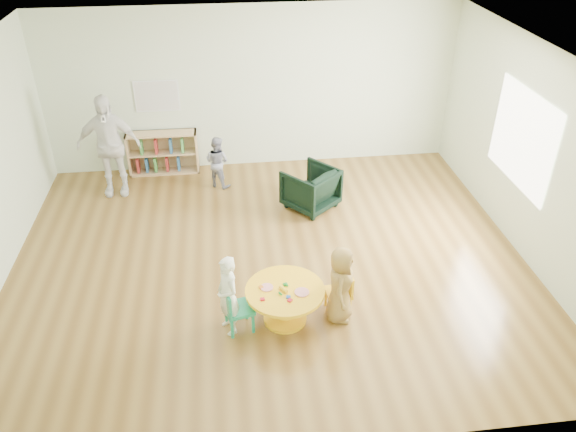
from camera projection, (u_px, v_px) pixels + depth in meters
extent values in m
plane|color=brown|center=(270.00, 260.00, 7.77)|extent=(7.00, 7.00, 0.00)
cube|color=white|center=(266.00, 63.00, 6.31)|extent=(7.00, 6.00, 0.10)
cube|color=beige|center=(252.00, 89.00, 9.54)|extent=(7.00, 0.10, 2.80)
cube|color=beige|center=(302.00, 341.00, 4.50)|extent=(7.00, 0.10, 2.80)
cube|color=beige|center=(532.00, 155.00, 7.38)|extent=(0.10, 6.00, 2.80)
cube|color=silver|center=(522.00, 139.00, 7.58)|extent=(0.02, 1.60, 1.30)
cylinder|color=yellow|center=(285.00, 306.00, 6.64)|extent=(0.17, 0.17, 0.42)
cylinder|color=yellow|center=(285.00, 318.00, 6.74)|extent=(0.52, 0.52, 0.04)
cylinder|color=yellow|center=(285.00, 291.00, 6.51)|extent=(0.93, 0.93, 0.04)
cylinder|color=pink|center=(267.00, 287.00, 6.52)|extent=(0.15, 0.15, 0.02)
cylinder|color=pink|center=(302.00, 292.00, 6.45)|extent=(0.17, 0.17, 0.02)
cylinder|color=yellow|center=(283.00, 289.00, 6.47)|extent=(0.10, 0.13, 0.04)
cylinder|color=#167C26|center=(280.00, 294.00, 6.41)|extent=(0.04, 0.05, 0.02)
cylinder|color=#167C26|center=(286.00, 285.00, 6.54)|extent=(0.04, 0.05, 0.02)
cube|color=red|center=(262.00, 299.00, 6.34)|extent=(0.05, 0.05, 0.02)
cube|color=orange|center=(261.00, 287.00, 6.52)|extent=(0.06, 0.06, 0.02)
cube|color=#1646A6|center=(288.00, 297.00, 6.38)|extent=(0.06, 0.05, 0.02)
cube|color=#167C26|center=(285.00, 284.00, 6.57)|extent=(0.06, 0.06, 0.02)
cube|color=red|center=(290.00, 300.00, 6.33)|extent=(0.07, 0.07, 0.02)
cube|color=#1C9A6C|center=(239.00, 309.00, 6.47)|extent=(0.38, 0.38, 0.04)
cube|color=#1C9A6C|center=(227.00, 301.00, 6.35)|extent=(0.11, 0.31, 0.27)
cylinder|color=#1C9A6C|center=(226.00, 315.00, 6.62)|extent=(0.04, 0.04, 0.27)
cylinder|color=#1C9A6C|center=(232.00, 329.00, 6.42)|extent=(0.04, 0.04, 0.27)
cylinder|color=#1C9A6C|center=(247.00, 310.00, 6.70)|extent=(0.04, 0.04, 0.27)
cylinder|color=#1C9A6C|center=(253.00, 323.00, 6.50)|extent=(0.04, 0.04, 0.27)
cube|color=yellow|center=(338.00, 293.00, 6.75)|extent=(0.32, 0.32, 0.04)
cube|color=yellow|center=(349.00, 282.00, 6.70)|extent=(0.06, 0.29, 0.25)
cylinder|color=yellow|center=(350.00, 307.00, 6.75)|extent=(0.03, 0.03, 0.25)
cylinder|color=yellow|center=(344.00, 295.00, 6.95)|extent=(0.03, 0.03, 0.25)
cylinder|color=yellow|center=(331.00, 310.00, 6.71)|extent=(0.03, 0.03, 0.25)
cylinder|color=yellow|center=(326.00, 297.00, 6.90)|extent=(0.03, 0.03, 0.25)
cube|color=tan|center=(129.00, 154.00, 9.72)|extent=(0.03, 0.30, 0.75)
cube|color=tan|center=(197.00, 151.00, 9.84)|extent=(0.03, 0.30, 0.75)
cube|color=tan|center=(166.00, 171.00, 9.98)|extent=(1.20, 0.30, 0.03)
cube|color=tan|center=(161.00, 134.00, 9.59)|extent=(1.20, 0.30, 0.03)
cube|color=tan|center=(163.00, 153.00, 9.78)|extent=(1.14, 0.28, 0.03)
cube|color=tan|center=(164.00, 149.00, 9.90)|extent=(1.20, 0.02, 0.75)
cube|color=#B1302F|center=(138.00, 165.00, 9.83)|extent=(0.04, 0.18, 0.26)
cube|color=#2C639C|center=(147.00, 164.00, 9.84)|extent=(0.04, 0.18, 0.26)
cube|color=#4DA54C|center=(156.00, 164.00, 9.86)|extent=(0.04, 0.18, 0.26)
cube|color=#B1302F|center=(167.00, 163.00, 9.88)|extent=(0.04, 0.18, 0.26)
cube|color=#2C639C|center=(179.00, 162.00, 9.90)|extent=(0.04, 0.18, 0.26)
cube|color=#4DA54C|center=(141.00, 146.00, 9.65)|extent=(0.04, 0.18, 0.26)
cube|color=#B1302F|center=(156.00, 146.00, 9.68)|extent=(0.04, 0.18, 0.26)
cube|color=#2C639C|center=(171.00, 145.00, 9.70)|extent=(0.04, 0.18, 0.26)
cube|color=#4DA54C|center=(182.00, 144.00, 9.72)|extent=(0.04, 0.18, 0.26)
cube|color=white|center=(157.00, 96.00, 9.40)|extent=(0.74, 0.01, 0.54)
cube|color=#F43345|center=(157.00, 96.00, 9.39)|extent=(0.70, 0.00, 0.50)
imported|color=black|center=(311.00, 188.00, 8.80)|extent=(1.02, 1.02, 0.67)
imported|color=white|center=(228.00, 296.00, 6.35)|extent=(0.37, 0.44, 1.01)
imported|color=yellow|center=(340.00, 285.00, 6.52)|extent=(0.43, 0.55, 1.00)
imported|color=#1C2548|center=(217.00, 162.00, 9.33)|extent=(0.54, 0.52, 0.89)
imported|color=white|center=(109.00, 146.00, 8.92)|extent=(0.99, 0.41, 1.69)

